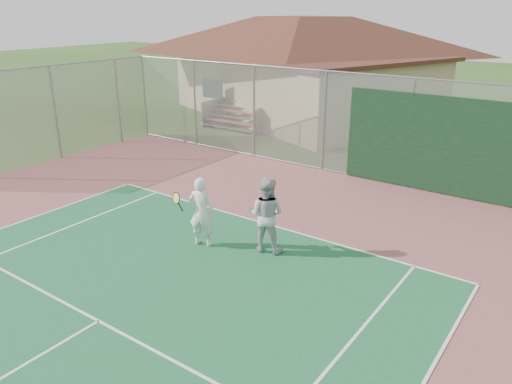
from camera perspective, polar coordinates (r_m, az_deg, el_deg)
back_fence at (r=16.51m, az=17.34°, el=5.99°), size 20.08×0.11×3.53m
side_fence_left at (r=20.47m, az=-21.95°, el=8.35°), size 0.08×9.00×3.50m
clubhouse at (r=27.22m, az=5.30°, el=15.14°), size 16.28×13.60×6.00m
bleachers at (r=24.29m, az=-2.01°, el=8.83°), size 3.30×2.03×1.21m
player_white_front at (r=12.09m, az=-6.29°, el=-2.31°), size 1.07×0.73×1.75m
player_grey_back at (r=11.75m, az=1.18°, el=-2.70°), size 1.03×0.88×1.83m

